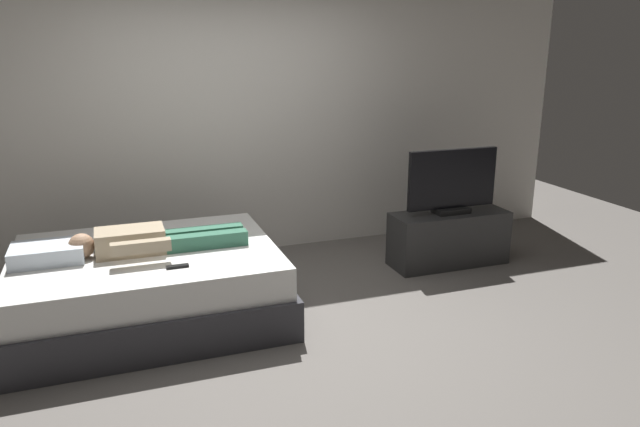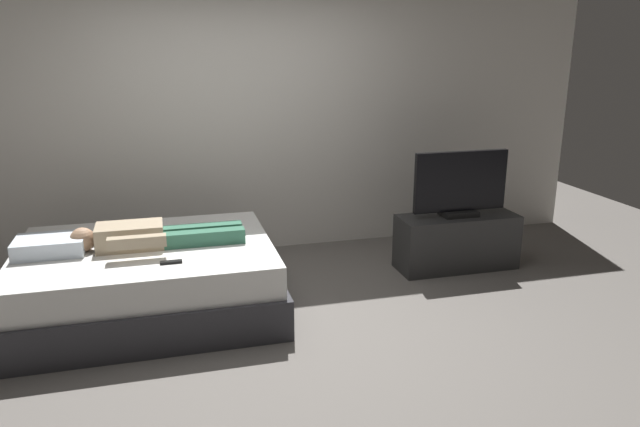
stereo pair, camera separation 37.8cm
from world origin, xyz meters
TOP-DOWN VIEW (x-y plane):
  - ground_plane at (0.00, 0.00)m, footprint 10.00×10.00m
  - back_wall at (0.40, 1.89)m, footprint 6.40×0.10m
  - bed at (-0.90, 0.59)m, footprint 1.95×1.54m
  - pillow at (-1.56, 0.59)m, footprint 0.48×0.34m
  - person at (-0.88, 0.56)m, footprint 1.26×0.46m
  - remote at (-0.72, 0.16)m, footprint 0.15×0.04m
  - tv_stand at (1.83, 0.84)m, footprint 1.10×0.40m
  - tv at (1.83, 0.84)m, footprint 0.88×0.20m

SIDE VIEW (x-z plane):
  - ground_plane at x=0.00m, z-range 0.00..0.00m
  - tv_stand at x=1.83m, z-range 0.00..0.50m
  - bed at x=-0.90m, z-range -0.01..0.53m
  - remote at x=-0.72m, z-range 0.54..0.56m
  - pillow at x=-1.56m, z-range 0.54..0.66m
  - person at x=-0.88m, z-range 0.53..0.71m
  - tv at x=1.83m, z-range 0.49..1.08m
  - back_wall at x=0.40m, z-range 0.00..2.80m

